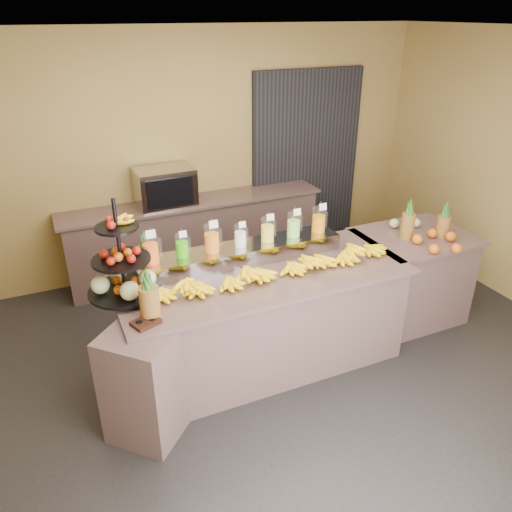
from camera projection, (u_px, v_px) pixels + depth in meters
ground at (278, 381)px, 4.38m from camera, size 6.00×6.00×0.00m
room_envelope at (261, 147)px, 4.26m from camera, size 6.04×5.02×2.82m
buffet_counter at (254, 324)px, 4.35m from camera, size 2.75×1.25×0.93m
right_counter at (409, 276)px, 5.13m from camera, size 1.08×0.88×0.93m
back_ledge at (196, 237)px, 6.02m from camera, size 3.10×0.55×0.93m
pitcher_tray at (241, 254)px, 4.38m from camera, size 1.85×0.30×0.15m
juice_pitcher_orange_a at (151, 251)px, 4.01m from camera, size 0.13×0.14×0.32m
juice_pitcher_green at (182, 247)px, 4.11m from camera, size 0.11×0.11×0.26m
juice_pitcher_orange_b at (212, 240)px, 4.20m from camera, size 0.13×0.14×0.32m
juice_pitcher_milk at (240, 237)px, 4.30m from camera, size 0.11×0.11×0.26m
juice_pitcher_lemon at (268, 231)px, 4.39m from camera, size 0.12×0.12×0.29m
juice_pitcher_lime at (294, 226)px, 4.49m from camera, size 0.12×0.13×0.29m
juice_pitcher_orange_c at (319, 221)px, 4.58m from camera, size 0.13×0.13×0.31m
banana_heap at (275, 266)px, 4.17m from camera, size 2.17×0.20×0.18m
fruit_stand at (127, 271)px, 3.81m from camera, size 0.69×0.69×0.80m
condiment_caddy at (146, 322)px, 3.53m from camera, size 0.23×0.20×0.03m
pineapple_left_a at (149, 299)px, 3.54m from camera, size 0.15×0.15×0.41m
pineapple_left_b at (146, 257)px, 4.15m from camera, size 0.13×0.13×0.41m
right_fruit_pile at (431, 234)px, 4.74m from camera, size 0.48×0.46×0.25m
oven_warmer at (165, 187)px, 5.60m from camera, size 0.65×0.46×0.43m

